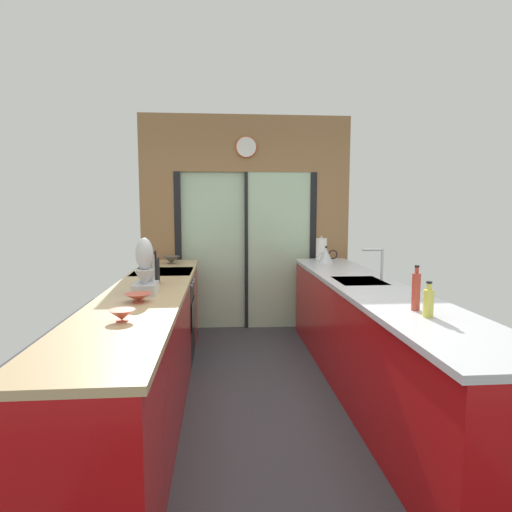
% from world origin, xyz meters
% --- Properties ---
extents(ground_plane, '(5.04, 7.60, 0.02)m').
position_xyz_m(ground_plane, '(0.00, 0.60, -0.01)').
color(ground_plane, '#38383D').
extents(back_wall_unit, '(2.64, 0.12, 2.70)m').
position_xyz_m(back_wall_unit, '(0.00, 2.40, 1.52)').
color(back_wall_unit, olive).
rests_on(back_wall_unit, ground_plane).
extents(left_counter_run, '(0.62, 3.80, 0.92)m').
position_xyz_m(left_counter_run, '(-0.91, 0.13, 0.47)').
color(left_counter_run, '#AD0C0F').
rests_on(left_counter_run, ground_plane).
extents(right_counter_run, '(0.62, 3.80, 0.92)m').
position_xyz_m(right_counter_run, '(0.91, 0.30, 0.46)').
color(right_counter_run, '#AD0C0F').
rests_on(right_counter_run, ground_plane).
extents(sink_faucet, '(0.19, 0.02, 0.28)m').
position_xyz_m(sink_faucet, '(1.06, 0.55, 1.11)').
color(sink_faucet, '#B7BABC').
rests_on(sink_faucet, right_counter_run).
extents(oven_range, '(0.60, 0.60, 0.92)m').
position_xyz_m(oven_range, '(-0.91, 1.25, 0.46)').
color(oven_range, black).
rests_on(oven_range, ground_plane).
extents(mixing_bowl_near, '(0.15, 0.15, 0.07)m').
position_xyz_m(mixing_bowl_near, '(-0.89, -0.67, 0.96)').
color(mixing_bowl_near, '#BC4C38').
rests_on(mixing_bowl_near, left_counter_run).
extents(mixing_bowl_mid, '(0.19, 0.19, 0.06)m').
position_xyz_m(mixing_bowl_mid, '(-0.89, -0.17, 0.95)').
color(mixing_bowl_mid, '#BC4C38').
rests_on(mixing_bowl_mid, left_counter_run).
extents(mixing_bowl_far, '(0.20, 0.20, 0.09)m').
position_xyz_m(mixing_bowl_far, '(-0.89, 1.84, 0.97)').
color(mixing_bowl_far, '#514C47').
rests_on(mixing_bowl_far, left_counter_run).
extents(knife_block, '(0.08, 0.14, 0.28)m').
position_xyz_m(knife_block, '(-0.89, 0.53, 1.03)').
color(knife_block, black).
rests_on(knife_block, left_counter_run).
extents(stand_mixer, '(0.17, 0.27, 0.42)m').
position_xyz_m(stand_mixer, '(-0.89, 0.12, 1.08)').
color(stand_mixer, '#B7BABC').
rests_on(stand_mixer, left_counter_run).
extents(kettle, '(0.25, 0.17, 0.20)m').
position_xyz_m(kettle, '(0.89, 1.78, 1.01)').
color(kettle, '#B7BABC').
rests_on(kettle, right_counter_run).
extents(soap_bottle_near, '(0.06, 0.06, 0.21)m').
position_xyz_m(soap_bottle_near, '(0.89, -0.72, 1.01)').
color(soap_bottle_near, '#D1CC4C').
rests_on(soap_bottle_near, right_counter_run).
extents(soap_bottle_far, '(0.05, 0.05, 0.29)m').
position_xyz_m(soap_bottle_far, '(0.89, -0.56, 1.04)').
color(soap_bottle_far, '#B23D2D').
rests_on(soap_bottle_far, right_counter_run).
extents(paper_towel_roll, '(0.15, 0.15, 0.29)m').
position_xyz_m(paper_towel_roll, '(0.89, 2.02, 1.05)').
color(paper_towel_roll, '#B7BABC').
rests_on(paper_towel_roll, right_counter_run).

